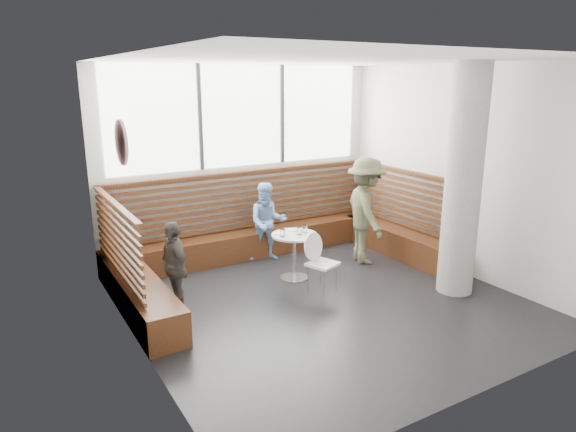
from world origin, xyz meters
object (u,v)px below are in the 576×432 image
cafe_chair (320,257)px  child_back (267,222)px  cafe_table (294,247)px  concrete_column (463,182)px  child_left (174,266)px  adult_man (366,211)px

cafe_chair → child_back: bearing=71.1°
cafe_chair → cafe_table: bearing=78.9°
concrete_column → child_left: (-3.67, 1.43, -0.99)m
concrete_column → cafe_table: concrete_column is taller
cafe_chair → adult_man: adult_man is taller
adult_man → child_back: size_ratio=1.33×
cafe_chair → child_left: 2.06m
concrete_column → cafe_chair: (-1.67, 1.01, -1.10)m
concrete_column → child_left: concrete_column is taller
cafe_table → child_back: child_back is taller
cafe_chair → child_left: bearing=147.9°
adult_man → child_left: (-3.33, -0.20, -0.27)m
cafe_chair → child_left: child_left is taller
cafe_table → child_back: size_ratio=0.54×
cafe_table → adult_man: adult_man is taller
cafe_table → concrete_column: bearing=-41.8°
child_left → adult_man: bearing=89.8°
cafe_chair → adult_man: 1.51m
child_left → concrete_column: bearing=65.1°
cafe_table → cafe_chair: bearing=-80.9°
cafe_table → child_left: bearing=-175.9°
concrete_column → child_back: 3.19m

